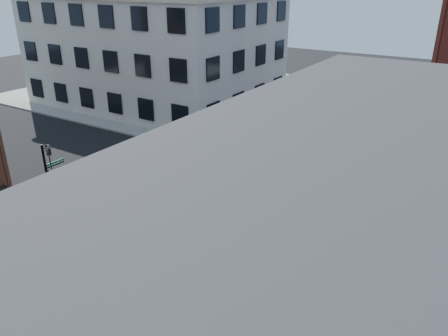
% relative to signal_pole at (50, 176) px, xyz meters
% --- Properties ---
extents(ground, '(120.00, 120.00, 0.00)m').
position_rel_signal_pole_xyz_m(ground, '(6.72, 6.68, -2.86)').
color(ground, black).
rests_on(ground, ground).
extents(sidewalk_nw, '(30.00, 30.00, 0.15)m').
position_rel_signal_pole_xyz_m(sidewalk_nw, '(-14.28, 27.68, -2.78)').
color(sidewalk_nw, gray).
rests_on(sidewalk_nw, ground).
extents(building_nw, '(22.00, 16.00, 11.00)m').
position_rel_signal_pole_xyz_m(building_nw, '(-12.28, 22.68, 2.64)').
color(building_nw, beige).
rests_on(building_nw, ground).
extents(tree_near, '(2.69, 2.69, 4.49)m').
position_rel_signal_pole_xyz_m(tree_near, '(14.28, 16.65, 0.30)').
color(tree_near, black).
rests_on(tree_near, ground).
extents(tree_far, '(2.43, 2.43, 4.07)m').
position_rel_signal_pole_xyz_m(tree_far, '(14.28, 22.65, 0.02)').
color(tree_far, black).
rests_on(tree_far, ground).
extents(signal_pole, '(1.29, 1.24, 4.60)m').
position_rel_signal_pole_xyz_m(signal_pole, '(0.00, 0.00, 0.00)').
color(signal_pole, black).
rests_on(signal_pole, ground).
extents(traffic_cone, '(0.43, 0.43, 0.62)m').
position_rel_signal_pole_xyz_m(traffic_cone, '(2.29, 1.20, -2.56)').
color(traffic_cone, '#D84F09').
rests_on(traffic_cone, ground).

